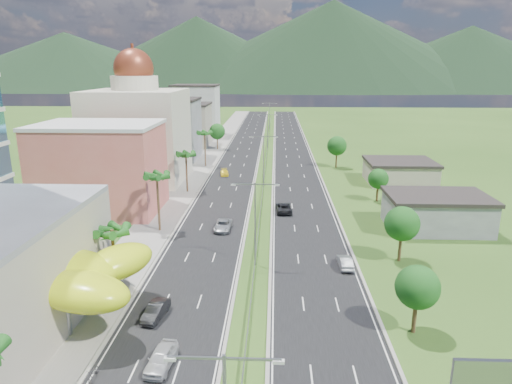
# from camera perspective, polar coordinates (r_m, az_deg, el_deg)

# --- Properties ---
(ground) EXTENTS (500.00, 500.00, 0.00)m
(ground) POSITION_cam_1_polar(r_m,az_deg,el_deg) (51.13, -0.61, -13.69)
(ground) COLOR #2D5119
(ground) RESTS_ON ground
(road_left) EXTENTS (11.00, 260.00, 0.04)m
(road_left) POSITION_cam_1_polar(r_m,az_deg,el_deg) (137.25, -1.76, 4.96)
(road_left) COLOR black
(road_left) RESTS_ON ground
(road_right) EXTENTS (11.00, 260.00, 0.04)m
(road_right) POSITION_cam_1_polar(r_m,az_deg,el_deg) (136.99, 4.54, 4.90)
(road_right) COLOR black
(road_right) RESTS_ON ground
(sidewalk_left) EXTENTS (7.00, 260.00, 0.12)m
(sidewalk_left) POSITION_cam_1_polar(r_m,az_deg,el_deg) (138.26, -5.70, 4.99)
(sidewalk_left) COLOR gray
(sidewalk_left) RESTS_ON ground
(median_guardrail) EXTENTS (0.10, 216.06, 0.76)m
(median_guardrail) POSITION_cam_1_polar(r_m,az_deg,el_deg) (119.13, 1.22, 3.65)
(median_guardrail) COLOR gray
(median_guardrail) RESTS_ON ground
(streetlight_median_b) EXTENTS (6.04, 0.25, 11.00)m
(streetlight_median_b) POSITION_cam_1_polar(r_m,az_deg,el_deg) (57.60, -0.11, -2.93)
(streetlight_median_b) COLOR gray
(streetlight_median_b) RESTS_ON ground
(streetlight_median_c) EXTENTS (6.04, 0.25, 11.00)m
(streetlight_median_c) POSITION_cam_1_polar(r_m,az_deg,el_deg) (96.37, 0.95, 4.56)
(streetlight_median_c) COLOR gray
(streetlight_median_c) RESTS_ON ground
(streetlight_median_d) EXTENTS (6.04, 0.25, 11.00)m
(streetlight_median_d) POSITION_cam_1_polar(r_m,az_deg,el_deg) (140.81, 1.44, 8.00)
(streetlight_median_d) COLOR gray
(streetlight_median_d) RESTS_ON ground
(streetlight_median_e) EXTENTS (6.04, 0.25, 11.00)m
(streetlight_median_e) POSITION_cam_1_polar(r_m,az_deg,el_deg) (185.52, 1.70, 9.79)
(streetlight_median_e) COLOR gray
(streetlight_median_e) RESTS_ON ground
(lime_canopy) EXTENTS (18.00, 15.00, 7.40)m
(lime_canopy) POSITION_cam_1_polar(r_m,az_deg,el_deg) (50.47, -24.53, -9.26)
(lime_canopy) COLOR #CDE516
(lime_canopy) RESTS_ON ground
(pink_shophouse) EXTENTS (20.00, 15.00, 15.00)m
(pink_shophouse) POSITION_cam_1_polar(r_m,az_deg,el_deg) (84.25, -18.82, 2.68)
(pink_shophouse) COLOR #D36256
(pink_shophouse) RESTS_ON ground
(domed_building) EXTENTS (20.00, 20.00, 28.70)m
(domed_building) POSITION_cam_1_polar(r_m,az_deg,el_deg) (105.04, -14.55, 7.52)
(domed_building) COLOR beige
(domed_building) RESTS_ON ground
(midrise_grey) EXTENTS (16.00, 15.00, 16.00)m
(midrise_grey) POSITION_cam_1_polar(r_m,az_deg,el_deg) (129.16, -10.85, 7.62)
(midrise_grey) COLOR gray
(midrise_grey) RESTS_ON ground
(midrise_beige) EXTENTS (16.00, 15.00, 13.00)m
(midrise_beige) POSITION_cam_1_polar(r_m,az_deg,el_deg) (150.67, -8.94, 8.21)
(midrise_beige) COLOR #AC9F8D
(midrise_beige) RESTS_ON ground
(midrise_white) EXTENTS (16.00, 15.00, 18.00)m
(midrise_white) POSITION_cam_1_polar(r_m,az_deg,el_deg) (172.89, -7.49, 10.00)
(midrise_white) COLOR silver
(midrise_white) RESTS_ON ground
(billboard) EXTENTS (5.20, 0.35, 6.20)m
(billboard) POSITION_cam_1_polar(r_m,az_deg,el_deg) (36.58, 27.24, -20.48)
(billboard) COLOR gray
(billboard) RESTS_ON ground
(shed_near) EXTENTS (15.00, 10.00, 5.00)m
(shed_near) POSITION_cam_1_polar(r_m,az_deg,el_deg) (77.46, 21.61, -2.50)
(shed_near) COLOR gray
(shed_near) RESTS_ON ground
(shed_far) EXTENTS (14.00, 12.00, 4.40)m
(shed_far) POSITION_cam_1_polar(r_m,az_deg,el_deg) (105.82, 17.49, 2.31)
(shed_far) COLOR #AC9F8D
(shed_far) RESTS_ON ground
(palm_tree_b) EXTENTS (3.60, 3.60, 8.10)m
(palm_tree_b) POSITION_cam_1_polar(r_m,az_deg,el_deg) (53.03, -17.56, -4.96)
(palm_tree_b) COLOR #47301C
(palm_tree_b) RESTS_ON ground
(palm_tree_c) EXTENTS (3.60, 3.60, 9.60)m
(palm_tree_c) POSITION_cam_1_polar(r_m,az_deg,el_deg) (70.91, -12.29, 1.70)
(palm_tree_c) COLOR #47301C
(palm_tree_c) RESTS_ON ground
(palm_tree_d) EXTENTS (3.60, 3.60, 8.60)m
(palm_tree_d) POSITION_cam_1_polar(r_m,az_deg,el_deg) (93.02, -8.75, 4.49)
(palm_tree_d) COLOR #47301C
(palm_tree_d) RESTS_ON ground
(palm_tree_e) EXTENTS (3.60, 3.60, 9.40)m
(palm_tree_e) POSITION_cam_1_polar(r_m,az_deg,el_deg) (117.19, -6.44, 7.18)
(palm_tree_e) COLOR #47301C
(palm_tree_e) RESTS_ON ground
(leafy_tree_lfar) EXTENTS (4.90, 4.90, 8.05)m
(leafy_tree_lfar) POSITION_cam_1_polar(r_m,az_deg,el_deg) (142.08, -4.88, 7.54)
(leafy_tree_lfar) COLOR #47301C
(leafy_tree_lfar) RESTS_ON ground
(leafy_tree_ra) EXTENTS (4.20, 4.20, 6.90)m
(leafy_tree_ra) POSITION_cam_1_polar(r_m,az_deg,el_deg) (46.44, 19.54, -11.18)
(leafy_tree_ra) COLOR #47301C
(leafy_tree_ra) RESTS_ON ground
(leafy_tree_rb) EXTENTS (4.55, 4.55, 7.47)m
(leafy_tree_rb) POSITION_cam_1_polar(r_m,az_deg,el_deg) (62.19, 17.79, -3.82)
(leafy_tree_rb) COLOR #47301C
(leafy_tree_rb) RESTS_ON ground
(leafy_tree_rc) EXTENTS (3.85, 3.85, 6.33)m
(leafy_tree_rc) POSITION_cam_1_polar(r_m,az_deg,el_deg) (89.24, 15.04, 1.59)
(leafy_tree_rc) COLOR #47301C
(leafy_tree_rc) RESTS_ON ground
(leafy_tree_rd) EXTENTS (4.90, 4.90, 8.05)m
(leafy_tree_rd) POSITION_cam_1_polar(r_m,az_deg,el_deg) (117.27, 10.08, 5.70)
(leafy_tree_rd) COLOR #47301C
(leafy_tree_rd) RESTS_ON ground
(mountain_ridge) EXTENTS (860.00, 140.00, 90.00)m
(mountain_ridge) POSITION_cam_1_polar(r_m,az_deg,el_deg) (498.58, 9.28, 12.34)
(mountain_ridge) COLOR black
(mountain_ridge) RESTS_ON ground
(car_white_near_left) EXTENTS (2.42, 4.96, 1.63)m
(car_white_near_left) POSITION_cam_1_polar(r_m,az_deg,el_deg) (42.19, -11.76, -19.64)
(car_white_near_left) COLOR silver
(car_white_near_left) RESTS_ON road_left
(car_dark_left) EXTENTS (2.27, 4.73, 1.49)m
(car_dark_left) POSITION_cam_1_polar(r_m,az_deg,el_deg) (49.20, -12.43, -14.29)
(car_dark_left) COLOR black
(car_dark_left) RESTS_ON road_left
(car_silver_mid_left) EXTENTS (2.65, 5.42, 1.48)m
(car_silver_mid_left) POSITION_cam_1_polar(r_m,az_deg,el_deg) (72.01, -4.14, -4.18)
(car_silver_mid_left) COLOR #96999D
(car_silver_mid_left) RESTS_ON road_left
(car_yellow_far_left) EXTENTS (2.48, 4.70, 1.30)m
(car_yellow_far_left) POSITION_cam_1_polar(r_m,az_deg,el_deg) (108.17, -3.98, 2.45)
(car_yellow_far_left) COLOR yellow
(car_yellow_far_left) RESTS_ON road_left
(car_silver_right) EXTENTS (1.66, 4.45, 1.45)m
(car_silver_right) POSITION_cam_1_polar(r_m,az_deg,el_deg) (60.01, 11.06, -8.58)
(car_silver_right) COLOR #929499
(car_silver_right) RESTS_ON road_right
(car_dark_far_right) EXTENTS (3.01, 5.83, 1.57)m
(car_dark_far_right) POSITION_cam_1_polar(r_m,az_deg,el_deg) (80.71, 3.46, -1.95)
(car_dark_far_right) COLOR black
(car_dark_far_right) RESTS_ON road_right
(motorcycle) EXTENTS (0.61, 1.98, 1.26)m
(motorcycle) POSITION_cam_1_polar(r_m,az_deg,el_deg) (42.39, -19.68, -20.41)
(motorcycle) COLOR black
(motorcycle) RESTS_ON road_left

